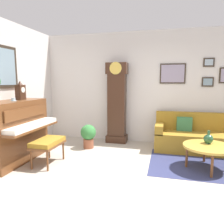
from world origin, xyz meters
name	(u,v)px	position (x,y,z in m)	size (l,w,h in m)	color
ground_plane	(123,184)	(0.00, 0.00, -0.05)	(6.40, 6.00, 0.10)	#B2A899
wall_back	(142,88)	(0.02, 2.40, 1.40)	(5.30, 0.13, 2.80)	silver
area_rug	(207,165)	(1.40, 1.03, 0.00)	(2.10, 1.50, 0.01)	navy
piano	(15,131)	(-2.23, 0.36, 0.60)	(0.87, 1.44, 1.19)	brown
piano_bench	(48,143)	(-1.52, 0.36, 0.41)	(0.42, 0.70, 0.48)	brown
grandfather_clock	(117,105)	(-0.59, 2.16, 0.96)	(0.52, 0.34, 2.03)	#3D2316
couch	(198,137)	(1.34, 1.94, 0.31)	(1.90, 0.80, 0.84)	olive
coffee_table	(209,147)	(1.38, 0.85, 0.40)	(0.88, 0.88, 0.44)	gold
mantel_clock	(20,91)	(-2.23, 0.60, 1.37)	(0.13, 0.18, 0.38)	#3D2316
teacup	(13,100)	(-2.19, 0.34, 1.22)	(0.12, 0.12, 0.06)	#ADC6D6
green_jug	(208,139)	(1.39, 0.98, 0.52)	(0.17, 0.17, 0.24)	#234C33
potted_plant	(88,135)	(-1.13, 1.49, 0.32)	(0.36, 0.36, 0.56)	#935138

